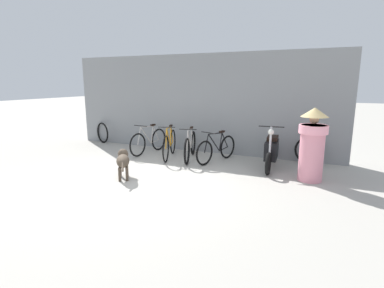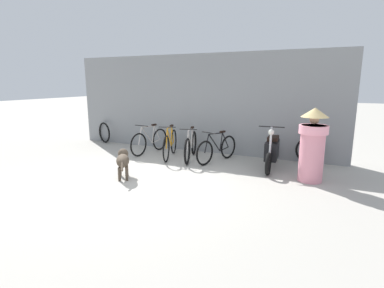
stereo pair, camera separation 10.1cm
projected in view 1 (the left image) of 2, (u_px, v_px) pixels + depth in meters
The scene contains 11 objects.
ground_plane at pixel (135, 182), 6.41m from camera, with size 60.00×60.00×0.00m, color #ADA89E.
shop_wall_back at pixel (196, 103), 9.08m from camera, with size 8.56×0.20×2.91m.
bicycle_0 at pixel (149, 141), 8.92m from camera, with size 0.46×1.65×0.88m.
bicycle_1 at pixel (170, 144), 8.39m from camera, with size 0.60×1.67×0.93m.
bicycle_2 at pixel (190, 146), 8.22m from camera, with size 0.59×1.74×0.90m.
bicycle_3 at pixel (217, 149), 7.97m from camera, with size 0.62×1.57×0.84m.
motorcycle at pixel (271, 151), 7.36m from camera, with size 0.58×1.76×1.10m.
stray_dog at pixel (123, 160), 6.61m from camera, with size 0.68×0.87×0.60m.
person_in_robes at pixel (312, 144), 6.34m from camera, with size 0.78×0.78×1.58m.
spare_tire_left at pixel (309, 150), 7.76m from camera, with size 0.72×0.09×0.72m.
spare_tire_right at pixel (103, 133), 10.43m from camera, with size 0.69×0.30×0.72m.
Camera 1 is at (3.60, -5.09, 2.09)m, focal length 28.00 mm.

